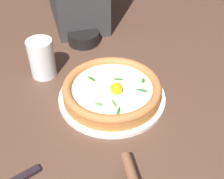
# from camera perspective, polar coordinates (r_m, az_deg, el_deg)

# --- Properties ---
(ground_plane) EXTENTS (2.40, 2.40, 0.03)m
(ground_plane) POSITION_cam_1_polar(r_m,az_deg,el_deg) (0.81, -0.42, -1.37)
(ground_plane) COLOR brown
(ground_plane) RESTS_ON ground
(pizza_plate) EXTENTS (0.29, 0.29, 0.01)m
(pizza_plate) POSITION_cam_1_polar(r_m,az_deg,el_deg) (0.78, -0.00, -1.45)
(pizza_plate) COLOR white
(pizza_plate) RESTS_ON ground
(pizza) EXTENTS (0.26, 0.26, 0.06)m
(pizza) POSITION_cam_1_polar(r_m,az_deg,el_deg) (0.76, 0.02, 0.04)
(pizza) COLOR #BA7637
(pizza) RESTS_ON pizza_plate
(side_bowl) EXTENTS (0.11, 0.11, 0.04)m
(side_bowl) POSITION_cam_1_polar(r_m,az_deg,el_deg) (1.02, -5.68, 10.27)
(side_bowl) COLOR black
(side_bowl) RESTS_ON ground
(drinking_glass) EXTENTS (0.07, 0.07, 0.12)m
(drinking_glass) POSITION_cam_1_polar(r_m,az_deg,el_deg) (0.86, -13.72, 5.58)
(drinking_glass) COLOR silver
(drinking_glass) RESTS_ON ground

